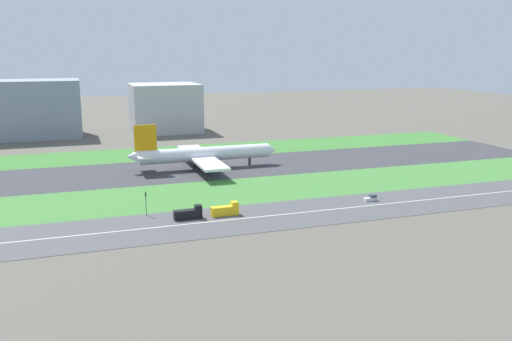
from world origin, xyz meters
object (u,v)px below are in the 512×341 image
truck_1 (189,214)px  car_2 (371,198)px  airliner (202,154)px  truck_0 (225,210)px  terminal_building (33,109)px  traffic_light (146,202)px  hangar_building (165,108)px  fuel_tank_west (157,110)px

truck_1 → car_2: truck_1 is taller
airliner → truck_1: airliner is taller
airliner → truck_0: bearing=-97.4°
truck_1 → terminal_building: (-51.23, 182.00, 14.72)m
terminal_building → airliner: bearing=-57.9°
airliner → truck_1: (-20.22, -68.00, -4.56)m
airliner → car_2: (41.82, -68.00, -5.31)m
truck_1 → traffic_light: traffic_light is taller
airliner → truck_0: 68.72m
truck_1 → traffic_light: 14.21m
truck_0 → hangar_building: 182.91m
truck_1 → car_2: (62.04, 0.00, -0.75)m
airliner → truck_0: (-8.81, -68.00, -4.56)m
airliner → traffic_light: bearing=-117.8°
truck_1 → fuel_tank_west: 228.59m
airliner → truck_1: bearing=-106.6°
truck_1 → terminal_building: terminal_building is taller
car_2 → airliner: bearing=121.6°
traffic_light → terminal_building: bearing=102.9°
airliner → terminal_building: bearing=122.1°
fuel_tank_west → traffic_light: bearing=-99.7°
truck_0 → terminal_building: size_ratio=0.16×
truck_1 → car_2: 62.04m
car_2 → terminal_building: 214.93m
truck_1 → truck_0: bearing=0.0°
truck_1 → terminal_building: size_ratio=0.16×
terminal_building → hangar_building: bearing=0.0°
airliner → traffic_light: 67.87m
traffic_light → hangar_building: 177.92m
truck_0 → traffic_light: (-22.85, 7.99, 2.62)m
car_2 → fuel_tank_west: fuel_tank_west is taller
hangar_building → truck_1: bearing=-97.6°
car_2 → fuel_tank_west: bearing=99.0°
hangar_building → fuel_tank_west: 45.44m
car_2 → terminal_building: (-113.27, 182.00, 15.47)m
fuel_tank_west → car_2: bearing=-81.0°
terminal_building → truck_0: bearing=-71.0°
hangar_building → airliner: bearing=-92.0°
truck_0 → hangar_building: bearing=86.0°
airliner → truck_1: size_ratio=7.74×
car_2 → hangar_building: hangar_building is taller
airliner → terminal_building: terminal_building is taller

